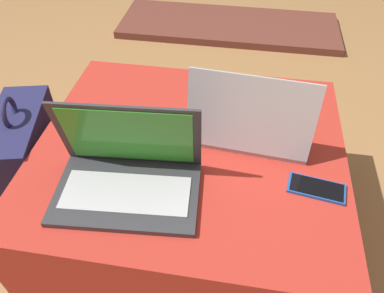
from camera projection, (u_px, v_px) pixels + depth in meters
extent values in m
plane|color=#9E7042|center=(190.00, 223.00, 1.38)|extent=(14.00, 14.00, 0.00)
cube|color=maroon|center=(190.00, 219.00, 1.36)|extent=(0.87, 0.77, 0.05)
cube|color=#B22D23|center=(190.00, 184.00, 1.23)|extent=(0.91, 0.81, 0.35)
cube|color=#333338|center=(127.00, 193.00, 0.97)|extent=(0.39, 0.26, 0.02)
cube|color=#B2B2B7|center=(126.00, 193.00, 0.96)|extent=(0.33, 0.15, 0.00)
cube|color=#333338|center=(129.00, 135.00, 0.95)|extent=(0.37, 0.08, 0.23)
cube|color=green|center=(128.00, 137.00, 0.95)|extent=(0.33, 0.07, 0.20)
cube|color=#B7B7BC|center=(250.00, 127.00, 1.15)|extent=(0.36, 0.26, 0.02)
cube|color=#9E9EA3|center=(250.00, 124.00, 1.15)|extent=(0.31, 0.15, 0.00)
cube|color=#B7B7BC|center=(250.00, 116.00, 1.00)|extent=(0.35, 0.08, 0.23)
cube|color=green|center=(250.00, 115.00, 1.01)|extent=(0.31, 0.07, 0.20)
cube|color=#1E4C9E|center=(316.00, 188.00, 0.98)|extent=(0.16, 0.09, 0.01)
cube|color=black|center=(317.00, 187.00, 0.98)|extent=(0.14, 0.08, 0.00)
cube|color=#23234C|center=(32.00, 164.00, 1.31)|extent=(0.23, 0.38, 0.41)
cube|color=#1E1E41|center=(13.00, 180.00, 1.37)|extent=(0.12, 0.29, 0.18)
torus|color=#23234C|center=(9.00, 113.00, 1.15)|extent=(0.04, 0.10, 0.10)
cube|color=brown|center=(229.00, 25.00, 2.45)|extent=(1.40, 0.50, 0.04)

